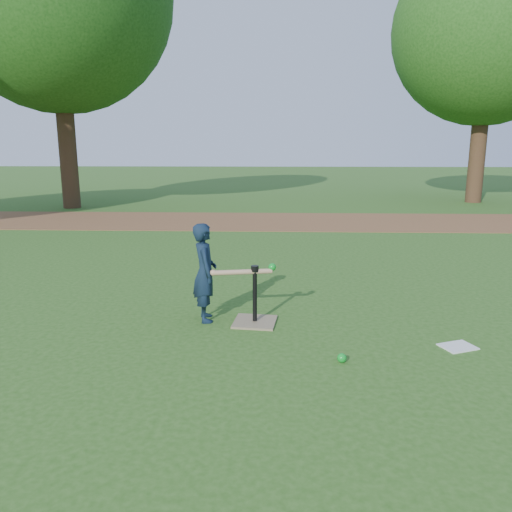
{
  "coord_description": "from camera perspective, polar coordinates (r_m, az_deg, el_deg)",
  "views": [
    {
      "loc": [
        0.07,
        -4.57,
        1.81
      ],
      "look_at": [
        -0.14,
        0.66,
        0.65
      ],
      "focal_mm": 35.0,
      "sensor_mm": 36.0,
      "label": 1
    }
  ],
  "objects": [
    {
      "name": "batting_tee",
      "position": [
        5.22,
        -0.14,
        -6.51
      ],
      "size": [
        0.48,
        0.48,
        0.61
      ],
      "color": "#857354",
      "rests_on": "ground"
    },
    {
      "name": "child",
      "position": [
        5.22,
        -5.87,
        -1.89
      ],
      "size": [
        0.34,
        0.43,
        1.04
      ],
      "primitive_type": "imported",
      "rotation": [
        0.0,
        0.0,
        1.82
      ],
      "color": "#101F32",
      "rests_on": "ground"
    },
    {
      "name": "wiffle_ball_ground",
      "position": [
        4.4,
        9.78,
        -11.41
      ],
      "size": [
        0.08,
        0.08,
        0.08
      ],
      "primitive_type": "sphere",
      "color": "#0D9424",
      "rests_on": "ground"
    },
    {
      "name": "dirt_strip",
      "position": [
        12.2,
        1.97,
        4.0
      ],
      "size": [
        24.0,
        3.0,
        0.01
      ],
      "primitive_type": "cube",
      "color": "brown",
      "rests_on": "ground"
    },
    {
      "name": "swing_action",
      "position": [
        5.09,
        -1.15,
        -1.73
      ],
      "size": [
        0.67,
        0.19,
        0.11
      ],
      "color": "tan",
      "rests_on": "ground"
    },
    {
      "name": "tree_right",
      "position": [
        18.11,
        25.09,
        22.48
      ],
      "size": [
        5.8,
        5.8,
        8.21
      ],
      "color": "#382316",
      "rests_on": "ground"
    },
    {
      "name": "ground",
      "position": [
        4.92,
        1.32,
        -9.12
      ],
      "size": [
        80.0,
        80.0,
        0.0
      ],
      "primitive_type": "plane",
      "color": "#285116",
      "rests_on": "ground"
    },
    {
      "name": "clipboard",
      "position": [
        5.01,
        22.07,
        -9.58
      ],
      "size": [
        0.36,
        0.33,
        0.01
      ],
      "primitive_type": "cube",
      "rotation": [
        0.0,
        0.0,
        0.39
      ],
      "color": "silver",
      "rests_on": "ground"
    }
  ]
}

